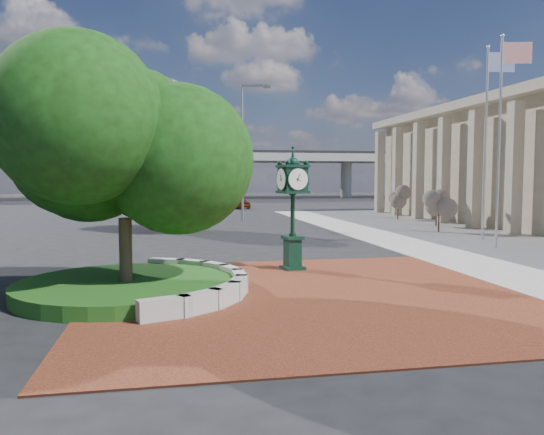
{
  "coord_description": "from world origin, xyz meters",
  "views": [
    {
      "loc": [
        -3.68,
        -15.24,
        3.29
      ],
      "look_at": [
        -0.54,
        1.5,
        2.01
      ],
      "focal_mm": 35.0,
      "sensor_mm": 36.0,
      "label": 1
    }
  ],
  "objects_px": {
    "flagpole_b": "(485,142)",
    "street_lamp_near": "(245,142)",
    "post_clock": "(293,203)",
    "street_lamp_far": "(205,152)",
    "flagpole_a": "(499,140)",
    "parked_car": "(237,202)"
  },
  "relations": [
    {
      "from": "street_lamp_near",
      "to": "flagpole_a",
      "type": "bearing_deg",
      "value": -62.28
    },
    {
      "from": "flagpole_b",
      "to": "street_lamp_near",
      "type": "distance_m",
      "value": 18.28
    },
    {
      "from": "flagpole_a",
      "to": "street_lamp_near",
      "type": "relative_size",
      "value": 0.96
    },
    {
      "from": "post_clock",
      "to": "street_lamp_near",
      "type": "xyz_separation_m",
      "value": [
        1.3,
        21.84,
        3.63
      ]
    },
    {
      "from": "flagpole_a",
      "to": "flagpole_b",
      "type": "xyz_separation_m",
      "value": [
        1.16,
        2.91,
        0.13
      ]
    },
    {
      "from": "flagpole_b",
      "to": "street_lamp_near",
      "type": "bearing_deg",
      "value": 125.22
    },
    {
      "from": "parked_car",
      "to": "street_lamp_far",
      "type": "relative_size",
      "value": 0.41
    },
    {
      "from": "parked_car",
      "to": "flagpole_b",
      "type": "bearing_deg",
      "value": -89.87
    },
    {
      "from": "flagpole_a",
      "to": "street_lamp_near",
      "type": "height_order",
      "value": "street_lamp_near"
    },
    {
      "from": "post_clock",
      "to": "street_lamp_far",
      "type": "distance_m",
      "value": 36.96
    },
    {
      "from": "post_clock",
      "to": "flagpole_a",
      "type": "relative_size",
      "value": 0.44
    },
    {
      "from": "parked_car",
      "to": "flagpole_a",
      "type": "distance_m",
      "value": 35.5
    },
    {
      "from": "post_clock",
      "to": "street_lamp_far",
      "type": "xyz_separation_m",
      "value": [
        -0.88,
        36.78,
        3.59
      ]
    },
    {
      "from": "flagpole_b",
      "to": "street_lamp_far",
      "type": "xyz_separation_m",
      "value": [
        -12.71,
        29.86,
        0.81
      ]
    },
    {
      "from": "post_clock",
      "to": "flagpole_b",
      "type": "relative_size",
      "value": 0.43
    },
    {
      "from": "parked_car",
      "to": "flagpole_a",
      "type": "height_order",
      "value": "flagpole_a"
    },
    {
      "from": "post_clock",
      "to": "flagpole_a",
      "type": "bearing_deg",
      "value": 20.56
    },
    {
      "from": "flagpole_b",
      "to": "street_lamp_far",
      "type": "distance_m",
      "value": 32.46
    },
    {
      "from": "flagpole_b",
      "to": "street_lamp_near",
      "type": "relative_size",
      "value": 0.98
    },
    {
      "from": "parked_car",
      "to": "flagpole_b",
      "type": "relative_size",
      "value": 0.41
    },
    {
      "from": "flagpole_b",
      "to": "street_lamp_near",
      "type": "xyz_separation_m",
      "value": [
        -10.53,
        14.92,
        0.85
      ]
    },
    {
      "from": "street_lamp_near",
      "to": "post_clock",
      "type": "bearing_deg",
      "value": -93.42
    }
  ]
}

